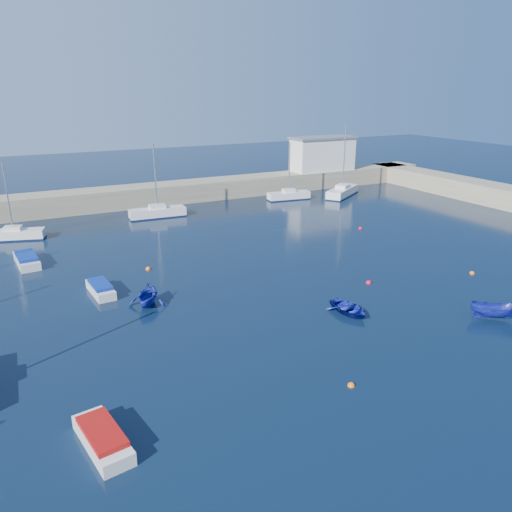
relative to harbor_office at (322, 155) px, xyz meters
name	(u,v)px	position (x,y,z in m)	size (l,w,h in m)	color
ground	(339,363)	(-30.00, -46.00, -5.10)	(220.00, 220.00, 0.00)	black
back_wall	(137,196)	(-30.00, 0.00, -3.80)	(96.00, 4.50, 2.60)	gray
right_arm	(452,185)	(14.00, -14.00, -3.80)	(4.50, 32.00, 2.60)	gray
harbor_office	(322,155)	(0.00, 0.00, 0.00)	(10.00, 4.00, 5.00)	silver
sailboat_5	(14,234)	(-45.73, -9.92, -4.52)	(6.31, 3.38, 8.03)	silver
sailboat_6	(158,212)	(-29.46, -7.59, -4.47)	(6.93, 2.28, 9.00)	silver
sailboat_7	(289,195)	(-9.78, -6.18, -4.49)	(6.24, 2.42, 8.10)	silver
sailboat_8	(342,191)	(-1.48, -7.69, -4.42)	(7.82, 6.29, 10.35)	silver
motorboat_0	(103,438)	(-43.71, -46.97, -4.66)	(2.08, 4.32, 0.93)	silver
motorboat_1	(101,289)	(-40.41, -29.08, -4.66)	(1.66, 3.94, 0.94)	silver
motorboat_2	(27,260)	(-45.06, -19.06, -4.64)	(2.07, 4.87, 0.98)	silver
dinghy_center	(349,309)	(-25.33, -40.74, -4.75)	(2.39, 3.35, 0.69)	#152096
dinghy_left	(148,295)	(-37.71, -32.85, -4.25)	(2.78, 3.22, 1.70)	#152096
dinghy_right	(494,311)	(-16.95, -46.07, -4.48)	(1.21, 3.21, 1.24)	#152096
buoy_0	(351,386)	(-30.83, -48.22, -5.10)	(0.41, 0.41, 0.41)	orange
buoy_1	(369,283)	(-20.35, -36.86, -5.10)	(0.49, 0.49, 0.49)	#B60D28
buoy_2	(472,274)	(-10.95, -39.20, -5.10)	(0.44, 0.44, 0.44)	orange
buoy_3	(148,269)	(-35.62, -25.35, -5.10)	(0.48, 0.48, 0.48)	orange
buoy_4	(360,229)	(-10.46, -23.30, -5.10)	(0.47, 0.47, 0.47)	#B60D28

